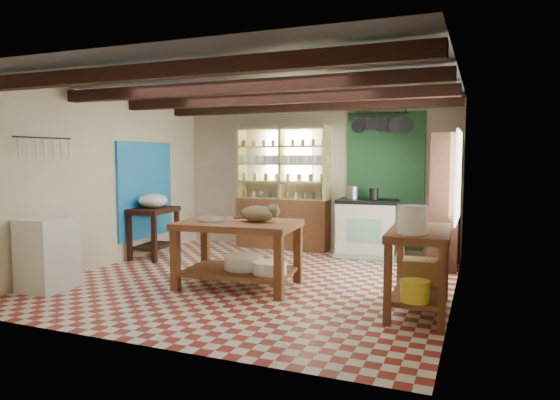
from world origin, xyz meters
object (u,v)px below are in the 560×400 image
at_px(stove, 367,228).
at_px(white_cabinet, 47,254).
at_px(work_table, 239,254).
at_px(prep_table, 154,233).
at_px(cat, 258,214).
at_px(right_counter, 419,271).

distance_m(stove, white_cabinet, 4.82).
height_order(work_table, white_cabinet, white_cabinet).
relative_size(stove, white_cabinet, 1.08).
height_order(prep_table, cat, cat).
relative_size(stove, prep_table, 1.18).
bearing_deg(cat, stove, 55.82).
bearing_deg(prep_table, right_counter, -21.02).
xyz_separation_m(stove, white_cabinet, (-3.25, -3.56, -0.02)).
relative_size(work_table, stove, 1.52).
xyz_separation_m(prep_table, cat, (2.37, -1.05, 0.53)).
relative_size(white_cabinet, cat, 2.00).
relative_size(work_table, prep_table, 1.79).
bearing_deg(work_table, white_cabinet, -159.26).
bearing_deg(prep_table, cat, -28.14).
bearing_deg(white_cabinet, right_counter, 8.59).
height_order(stove, right_counter, stove).
bearing_deg(cat, white_cabinet, -170.17).
height_order(white_cabinet, right_counter, white_cabinet).
height_order(stove, white_cabinet, stove).
distance_m(right_counter, cat, 2.09).
bearing_deg(cat, prep_table, 141.24).
xyz_separation_m(stove, right_counter, (1.15, -2.73, -0.03)).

